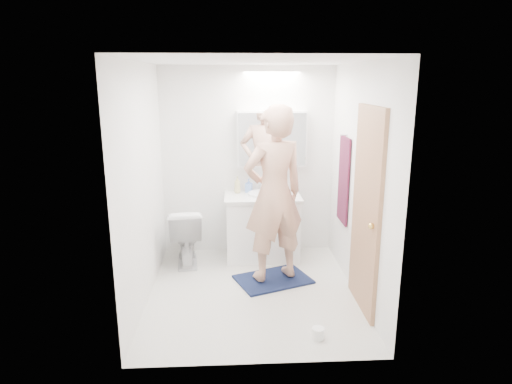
{
  "coord_description": "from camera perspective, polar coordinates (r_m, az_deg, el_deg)",
  "views": [
    {
      "loc": [
        -0.2,
        -4.36,
        2.23
      ],
      "look_at": [
        0.05,
        0.25,
        1.05
      ],
      "focal_mm": 31.07,
      "sensor_mm": 36.0,
      "label": 1
    }
  ],
  "objects": [
    {
      "name": "wall_right",
      "position": [
        4.67,
        13.16,
        1.2
      ],
      "size": [
        0.0,
        2.5,
        2.5
      ],
      "primitive_type": "plane",
      "rotation": [
        1.57,
        0.0,
        -1.57
      ],
      "color": "white",
      "rests_on": "floor"
    },
    {
      "name": "toilet_paper_roll",
      "position": [
        4.14,
        7.99,
        -17.57
      ],
      "size": [
        0.11,
        0.11,
        0.1
      ],
      "primitive_type": "cylinder",
      "color": "white",
      "rests_on": "floor"
    },
    {
      "name": "door_knob",
      "position": [
        4.12,
        14.63,
        -4.27
      ],
      "size": [
        0.06,
        0.06,
        0.06
      ],
      "primitive_type": "sphere",
      "color": "gold",
      "rests_on": "door"
    },
    {
      "name": "person",
      "position": [
        4.81,
        2.33,
        -0.31
      ],
      "size": [
        0.83,
        0.69,
        1.94
      ],
      "primitive_type": "imported",
      "rotation": [
        0.0,
        0.0,
        3.51
      ],
      "color": "tan",
      "rests_on": "bath_rug"
    },
    {
      "name": "wall_front",
      "position": [
        3.28,
        0.55,
        -3.96
      ],
      "size": [
        2.5,
        0.0,
        2.5
      ],
      "primitive_type": "plane",
      "rotation": [
        -1.57,
        0.0,
        0.0
      ],
      "color": "white",
      "rests_on": "floor"
    },
    {
      "name": "medicine_cabinet",
      "position": [
        5.61,
        2.05,
        6.85
      ],
      "size": [
        0.88,
        0.14,
        0.7
      ],
      "primitive_type": "cube",
      "color": "white",
      "rests_on": "wall_back"
    },
    {
      "name": "vanity_cabinet",
      "position": [
        5.65,
        0.84,
        -4.68
      ],
      "size": [
        0.9,
        0.55,
        0.78
      ],
      "primitive_type": "cube",
      "color": "white",
      "rests_on": "floor"
    },
    {
      "name": "ceiling",
      "position": [
        4.37,
        -0.5,
        16.56
      ],
      "size": [
        2.5,
        2.5,
        0.0
      ],
      "primitive_type": "plane",
      "rotation": [
        3.14,
        0.0,
        0.0
      ],
      "color": "white",
      "rests_on": "floor"
    },
    {
      "name": "wall_left",
      "position": [
        4.57,
        -14.37,
        0.85
      ],
      "size": [
        0.0,
        2.5,
        2.5
      ],
      "primitive_type": "plane",
      "rotation": [
        1.57,
        0.0,
        1.57
      ],
      "color": "white",
      "rests_on": "floor"
    },
    {
      "name": "floor",
      "position": [
        4.9,
        -0.44,
        -12.72
      ],
      "size": [
        2.5,
        2.5,
        0.0
      ],
      "primitive_type": "plane",
      "color": "silver",
      "rests_on": "ground"
    },
    {
      "name": "door",
      "position": [
        4.39,
        14.01,
        -2.39
      ],
      "size": [
        0.04,
        0.8,
        2.0
      ],
      "primitive_type": "cube",
      "color": "tan",
      "rests_on": "wall_right"
    },
    {
      "name": "toilet",
      "position": [
        5.57,
        -9.01,
        -5.5
      ],
      "size": [
        0.47,
        0.74,
        0.71
      ],
      "primitive_type": "imported",
      "rotation": [
        0.0,
        0.0,
        3.24
      ],
      "color": "white",
      "rests_on": "floor"
    },
    {
      "name": "towel_hook",
      "position": [
        5.11,
        11.35,
        7.2
      ],
      "size": [
        0.07,
        0.02,
        0.02
      ],
      "primitive_type": "cylinder",
      "rotation": [
        0.0,
        1.57,
        0.0
      ],
      "color": "silver",
      "rests_on": "wall_right"
    },
    {
      "name": "towel",
      "position": [
        5.2,
        11.21,
        1.5
      ],
      "size": [
        0.02,
        0.42,
        1.0
      ],
      "primitive_type": "cube",
      "color": "#121338",
      "rests_on": "wall_right"
    },
    {
      "name": "mirror_panel",
      "position": [
        5.53,
        2.12,
        6.74
      ],
      "size": [
        0.84,
        0.01,
        0.66
      ],
      "primitive_type": "cube",
      "color": "silver",
      "rests_on": "medicine_cabinet"
    },
    {
      "name": "wall_back",
      "position": [
        5.71,
        -1.05,
        3.94
      ],
      "size": [
        2.5,
        0.0,
        2.5
      ],
      "primitive_type": "plane",
      "rotation": [
        1.57,
        0.0,
        0.0
      ],
      "color": "white",
      "rests_on": "floor"
    },
    {
      "name": "toothbrush_cup",
      "position": [
        5.69,
        3.28,
        0.47
      ],
      "size": [
        0.11,
        0.11,
        0.1
      ],
      "primitive_type": "imported",
      "rotation": [
        0.0,
        0.0,
        -0.05
      ],
      "color": "#3F6CBE",
      "rests_on": "countertop"
    },
    {
      "name": "sink_basin",
      "position": [
        5.55,
        0.83,
        -0.23
      ],
      "size": [
        0.36,
        0.36,
        0.03
      ],
      "primitive_type": "cylinder",
      "color": "white",
      "rests_on": "countertop"
    },
    {
      "name": "soap_bottle_a",
      "position": [
        5.63,
        -2.42,
        0.95
      ],
      "size": [
        0.08,
        0.08,
        0.22
      ],
      "primitive_type": "imported",
      "rotation": [
        0.0,
        0.0,
        -0.01
      ],
      "color": "#C5BC7F",
      "rests_on": "countertop"
    },
    {
      "name": "faucet",
      "position": [
        5.72,
        0.71,
        0.88
      ],
      "size": [
        0.02,
        0.02,
        0.16
      ],
      "primitive_type": "cylinder",
      "color": "silver",
      "rests_on": "countertop"
    },
    {
      "name": "countertop",
      "position": [
        5.53,
        0.85,
        -0.66
      ],
      "size": [
        0.95,
        0.58,
        0.04
      ],
      "primitive_type": "cube",
      "color": "white",
      "rests_on": "vanity_cabinet"
    },
    {
      "name": "bath_rug",
      "position": [
        5.15,
        2.22,
        -11.17
      ],
      "size": [
        0.95,
        0.8,
        0.02
      ],
      "primitive_type": "cube",
      "rotation": [
        0.0,
        0.0,
        0.37
      ],
      "color": "#131C3E",
      "rests_on": "floor"
    },
    {
      "name": "soap_bottle_b",
      "position": [
        5.67,
        -0.93,
        0.84
      ],
      "size": [
        0.1,
        0.1,
        0.18
      ],
      "primitive_type": "imported",
      "rotation": [
        0.0,
        0.0,
        -0.34
      ],
      "color": "#6187D0",
      "rests_on": "countertop"
    }
  ]
}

